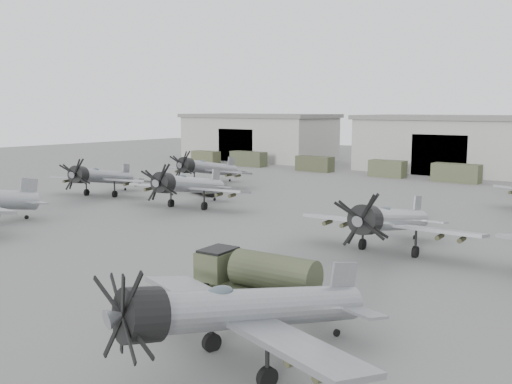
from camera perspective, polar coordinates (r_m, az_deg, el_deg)
ground at (r=40.08m, az=-10.83°, el=-5.77°), size 220.00×220.00×0.00m
hangar_left at (r=110.55m, az=0.22°, el=5.57°), size 29.00×14.80×8.70m
hangar_center at (r=92.47m, az=19.30°, el=4.57°), size 29.00×14.80×8.70m
support_truck_0 at (r=103.41m, az=-5.04°, el=3.51°), size 5.28×2.20×2.13m
support_truck_1 at (r=97.01m, az=-0.78°, el=3.34°), size 6.55×2.20×2.48m
support_truck_2 at (r=89.40m, az=5.89°, el=2.83°), size 5.94×2.20×2.35m
support_truck_3 at (r=83.63m, az=13.01°, el=2.29°), size 5.11×2.20×2.38m
support_truck_4 at (r=80.04m, az=19.39°, el=1.80°), size 6.19×2.20×2.47m
aircraft_near_2 at (r=21.52m, az=-2.19°, el=-11.79°), size 12.40×11.16×4.95m
aircraft_mid_0 at (r=65.38m, az=-15.41°, el=1.48°), size 12.14×10.93×4.87m
aircraft_mid_1 at (r=55.76m, az=-6.99°, el=0.70°), size 12.86×11.57×5.11m
aircraft_mid_2 at (r=39.09m, az=13.09°, el=-2.80°), size 12.43×11.18×4.97m
aircraft_far_0 at (r=72.19m, az=-5.11°, el=2.41°), size 12.55×11.29×5.00m
fuel_tanker at (r=28.80m, az=0.20°, el=-8.14°), size 6.90×3.48×2.60m
tug_trailer at (r=67.03m, az=-6.34°, el=0.47°), size 7.44×3.76×1.49m
ground_crew at (r=65.69m, az=-8.29°, el=0.62°), size 0.46×0.70×1.92m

